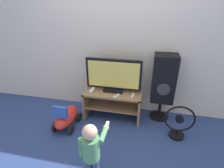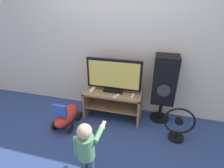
{
  "view_description": "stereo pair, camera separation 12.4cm",
  "coord_description": "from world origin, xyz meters",
  "px_view_note": "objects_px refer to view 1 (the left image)",
  "views": [
    {
      "loc": [
        0.51,
        -2.23,
        1.82
      ],
      "look_at": [
        0.0,
        0.14,
        0.65
      ],
      "focal_mm": 28.0,
      "sensor_mm": 36.0,
      "label": 1
    },
    {
      "loc": [
        0.63,
        -2.2,
        1.82
      ],
      "look_at": [
        0.0,
        0.14,
        0.65
      ],
      "focal_mm": 28.0,
      "sensor_mm": 36.0,
      "label": 2
    }
  ],
  "objects_px": {
    "remote_secondary": "(116,96)",
    "ride_on_toy": "(66,117)",
    "child": "(91,148)",
    "game_console": "(92,90)",
    "floor_fan": "(179,123)",
    "speaker_tower": "(164,80)",
    "remote_primary": "(133,95)",
    "television": "(114,76)"
  },
  "relations": [
    {
      "from": "television",
      "to": "ride_on_toy",
      "type": "distance_m",
      "value": 0.98
    },
    {
      "from": "remote_primary",
      "to": "remote_secondary",
      "type": "xyz_separation_m",
      "value": [
        -0.25,
        -0.07,
        0.0
      ]
    },
    {
      "from": "television",
      "to": "ride_on_toy",
      "type": "relative_size",
      "value": 1.51
    },
    {
      "from": "game_console",
      "to": "child",
      "type": "relative_size",
      "value": 0.28
    },
    {
      "from": "game_console",
      "to": "speaker_tower",
      "type": "distance_m",
      "value": 1.15
    },
    {
      "from": "ride_on_toy",
      "to": "child",
      "type": "bearing_deg",
      "value": -48.43
    },
    {
      "from": "game_console",
      "to": "speaker_tower",
      "type": "height_order",
      "value": "speaker_tower"
    },
    {
      "from": "remote_primary",
      "to": "remote_secondary",
      "type": "height_order",
      "value": "same"
    },
    {
      "from": "remote_primary",
      "to": "child",
      "type": "relative_size",
      "value": 0.18
    },
    {
      "from": "floor_fan",
      "to": "television",
      "type": "bearing_deg",
      "value": 161.43
    },
    {
      "from": "game_console",
      "to": "remote_primary",
      "type": "height_order",
      "value": "game_console"
    },
    {
      "from": "remote_primary",
      "to": "ride_on_toy",
      "type": "bearing_deg",
      "value": -160.73
    },
    {
      "from": "speaker_tower",
      "to": "floor_fan",
      "type": "relative_size",
      "value": 2.1
    },
    {
      "from": "ride_on_toy",
      "to": "remote_primary",
      "type": "bearing_deg",
      "value": 19.27
    },
    {
      "from": "television",
      "to": "child",
      "type": "xyz_separation_m",
      "value": [
        0.02,
        -1.21,
        -0.31
      ]
    },
    {
      "from": "remote_secondary",
      "to": "speaker_tower",
      "type": "relative_size",
      "value": 0.12
    },
    {
      "from": "game_console",
      "to": "remote_secondary",
      "type": "relative_size",
      "value": 1.52
    },
    {
      "from": "game_console",
      "to": "ride_on_toy",
      "type": "distance_m",
      "value": 0.59
    },
    {
      "from": "television",
      "to": "game_console",
      "type": "xyz_separation_m",
      "value": [
        -0.34,
        -0.08,
        -0.24
      ]
    },
    {
      "from": "game_console",
      "to": "ride_on_toy",
      "type": "xyz_separation_m",
      "value": [
        -0.32,
        -0.38,
        -0.32
      ]
    },
    {
      "from": "television",
      "to": "remote_primary",
      "type": "relative_size",
      "value": 6.66
    },
    {
      "from": "remote_secondary",
      "to": "floor_fan",
      "type": "bearing_deg",
      "value": -9.48
    },
    {
      "from": "child",
      "to": "ride_on_toy",
      "type": "relative_size",
      "value": 1.24
    },
    {
      "from": "child",
      "to": "ride_on_toy",
      "type": "bearing_deg",
      "value": 131.57
    },
    {
      "from": "remote_secondary",
      "to": "child",
      "type": "height_order",
      "value": "child"
    },
    {
      "from": "child",
      "to": "floor_fan",
      "type": "bearing_deg",
      "value": 40.97
    },
    {
      "from": "child",
      "to": "floor_fan",
      "type": "distance_m",
      "value": 1.34
    },
    {
      "from": "game_console",
      "to": "remote_secondary",
      "type": "bearing_deg",
      "value": -13.9
    },
    {
      "from": "game_console",
      "to": "floor_fan",
      "type": "distance_m",
      "value": 1.4
    },
    {
      "from": "remote_secondary",
      "to": "speaker_tower",
      "type": "distance_m",
      "value": 0.78
    },
    {
      "from": "television",
      "to": "remote_secondary",
      "type": "distance_m",
      "value": 0.32
    },
    {
      "from": "game_console",
      "to": "floor_fan",
      "type": "xyz_separation_m",
      "value": [
        1.35,
        -0.26,
        -0.26
      ]
    },
    {
      "from": "remote_secondary",
      "to": "ride_on_toy",
      "type": "relative_size",
      "value": 0.23
    },
    {
      "from": "floor_fan",
      "to": "child",
      "type": "bearing_deg",
      "value": -139.03
    },
    {
      "from": "remote_secondary",
      "to": "ride_on_toy",
      "type": "xyz_separation_m",
      "value": [
        -0.74,
        -0.28,
        -0.31
      ]
    },
    {
      "from": "remote_primary",
      "to": "ride_on_toy",
      "type": "distance_m",
      "value": 1.09
    },
    {
      "from": "speaker_tower",
      "to": "floor_fan",
      "type": "bearing_deg",
      "value": -60.88
    },
    {
      "from": "speaker_tower",
      "to": "remote_primary",
      "type": "bearing_deg",
      "value": -154.74
    },
    {
      "from": "game_console",
      "to": "speaker_tower",
      "type": "bearing_deg",
      "value": 8.91
    },
    {
      "from": "remote_primary",
      "to": "floor_fan",
      "type": "xyz_separation_m",
      "value": [
        0.69,
        -0.22,
        -0.25
      ]
    },
    {
      "from": "remote_secondary",
      "to": "floor_fan",
      "type": "relative_size",
      "value": 0.25
    },
    {
      "from": "television",
      "to": "child",
      "type": "relative_size",
      "value": 1.22
    }
  ]
}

